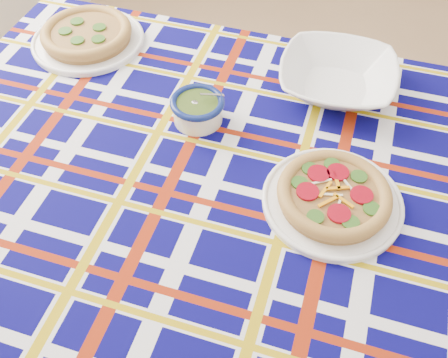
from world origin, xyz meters
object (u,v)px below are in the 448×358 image
Objects in this scene: dining_table at (255,196)px; main_focaccia_plate at (334,195)px; pesto_bowl at (198,108)px; serving_bowl at (337,77)px.

dining_table is 0.20m from main_focaccia_plate.
dining_table is 14.48× the size of pesto_bowl.
pesto_bowl is at bearing -126.27° from serving_bowl.
pesto_bowl reaches higher than serving_bowl.
pesto_bowl is 0.35m from serving_bowl.
serving_bowl is (-0.16, 0.32, 0.01)m from main_focaccia_plate.
pesto_bowl is at bearing 145.33° from dining_table.
main_focaccia_plate is 0.37m from pesto_bowl.
serving_bowl is at bearing 70.96° from dining_table.
dining_table is at bearing -172.69° from main_focaccia_plate.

